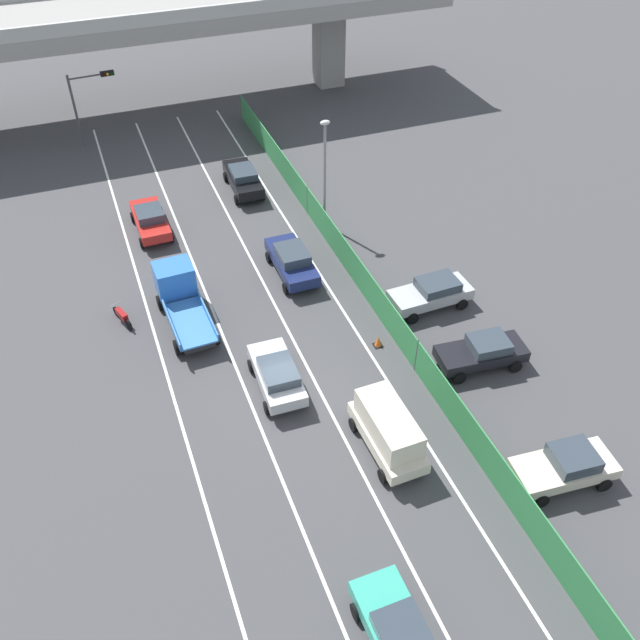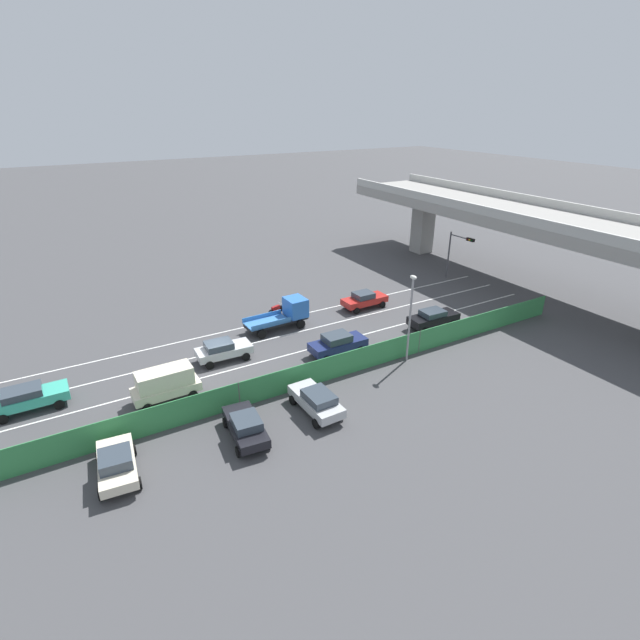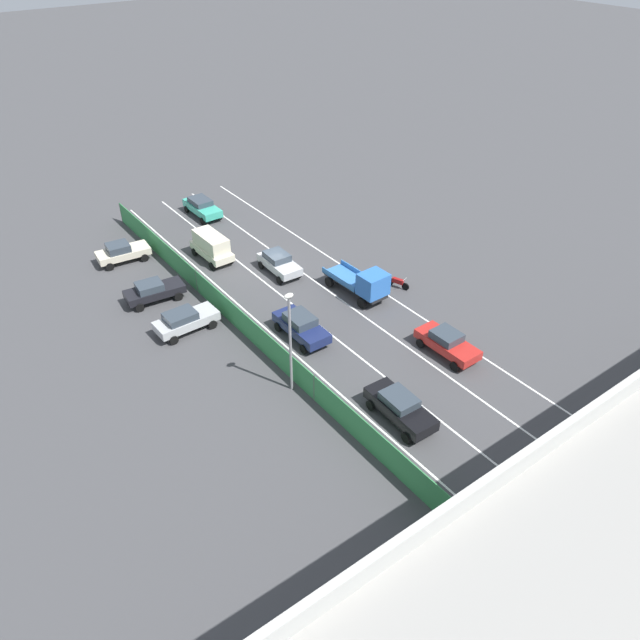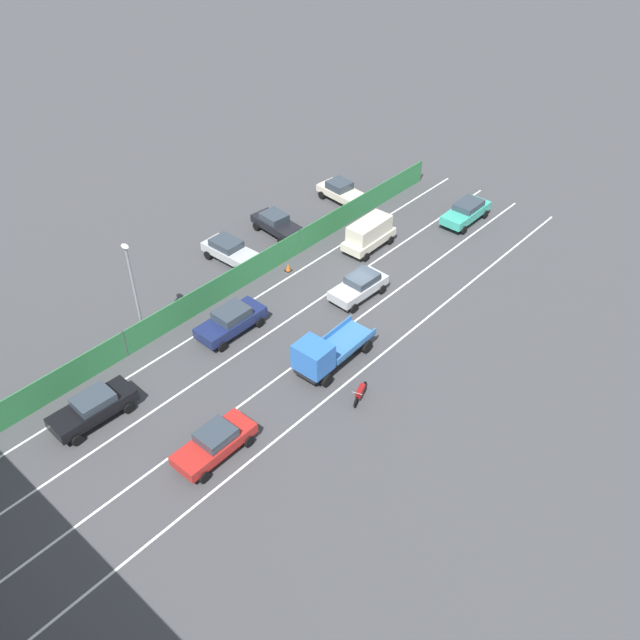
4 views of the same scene
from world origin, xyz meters
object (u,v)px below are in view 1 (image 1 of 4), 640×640
car_taxi_teal (402,639)px  motorcycle (122,316)px  car_van_cream (388,429)px  car_sedan_navy (292,260)px  car_sedan_red (150,219)px  car_sedan_black (243,178)px  parked_sedan_cream (566,466)px  parked_wagon_silver (432,292)px  traffic_cone (378,341)px  traffic_light (88,94)px  car_sedan_silver (277,374)px  parked_sedan_dark (483,351)px  street_lamp (325,164)px  flatbed_truck_blue (180,294)px

car_taxi_teal → motorcycle: bearing=106.6°
car_taxi_teal → car_van_cream: 8.67m
car_sedan_navy → motorcycle: (-9.68, -0.86, -0.48)m
car_sedan_red → car_sedan_black: bearing=22.4°
motorcycle → parked_sedan_cream: 22.66m
car_sedan_black → parked_sedan_cream: car_sedan_black is taller
parked_wagon_silver → traffic_cone: 4.43m
traffic_light → parked_sedan_cream: bearing=-69.7°
car_taxi_teal → traffic_cone: car_taxi_teal is taller
car_sedan_navy → traffic_light: 22.30m
car_sedan_silver → parked_wagon_silver: car_sedan_silver is taller
parked_sedan_dark → parked_wagon_silver: parked_wagon_silver is taller
parked_sedan_cream → parked_wagon_silver: size_ratio=0.98×
car_sedan_navy → parked_sedan_cream: bearing=-71.5°
motorcycle → traffic_light: (1.47, 21.40, 3.30)m
car_sedan_navy → car_van_cream: bearing=-91.3°
parked_wagon_silver → car_taxi_teal: bearing=-121.0°
motorcycle → parked_wagon_silver: bearing=-15.9°
car_van_cream → car_sedan_black: 23.27m
car_sedan_red → street_lamp: bearing=-16.8°
car_sedan_black → flatbed_truck_blue: size_ratio=0.84×
car_sedan_red → traffic_light: bearing=96.6°
car_sedan_red → car_taxi_teal: 28.71m
car_van_cream → car_sedan_red: bearing=107.3°
car_sedan_silver → car_sedan_navy: size_ratio=0.92×
traffic_cone → parked_sedan_dark: bearing=-36.3°
car_sedan_navy → car_van_cream: size_ratio=1.05×
car_taxi_teal → parked_sedan_dark: (9.77, 11.09, -0.04)m
traffic_light → traffic_cone: size_ratio=9.11×
parked_sedan_dark → traffic_cone: 5.16m
motorcycle → parked_sedan_dark: parked_sedan_dark is taller
car_sedan_silver → street_lamp: size_ratio=0.62×
parked_sedan_cream → street_lamp: (-2.26, 21.47, 3.34)m
parked_sedan_cream → motorcycle: bearing=133.2°
car_sedan_silver → flatbed_truck_blue: size_ratio=0.76×
car_sedan_red → parked_sedan_dark: car_sedan_red is taller
parked_sedan_cream → street_lamp: bearing=96.0°
motorcycle → traffic_light: bearing=86.1°
parked_wagon_silver → traffic_cone: (-3.96, -1.88, -0.63)m
car_taxi_teal → traffic_light: traffic_light is taller
parked_sedan_cream → street_lamp: size_ratio=0.63×
parked_wagon_silver → car_sedan_silver: bearing=-163.4°
street_lamp → traffic_cone: size_ratio=11.91×
car_sedan_black → traffic_cone: (2.06, -17.18, -0.65)m
car_sedan_navy → traffic_cone: size_ratio=7.95×
car_van_cream → traffic_cone: 6.62m
parked_sedan_dark → car_van_cream: bearing=-154.8°
parked_sedan_dark → traffic_cone: (-4.13, 3.03, -0.60)m
car_sedan_silver → car_sedan_black: size_ratio=0.90×
parked_wagon_silver → flatbed_truck_blue: bearing=161.9°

